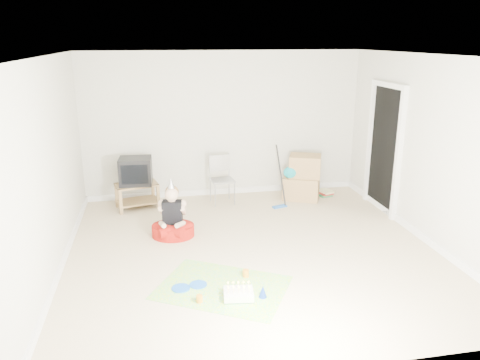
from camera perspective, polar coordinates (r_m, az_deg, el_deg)
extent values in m
plane|color=beige|center=(6.52, 1.54, -8.56)|extent=(5.00, 5.00, 0.00)
cube|color=black|center=(8.08, 17.20, 3.48)|extent=(0.02, 0.90, 2.05)
cube|color=olive|center=(8.11, -12.50, -0.57)|extent=(0.77, 0.58, 0.03)
cube|color=olive|center=(8.20, -12.37, -2.55)|extent=(0.77, 0.58, 0.03)
cube|color=olive|center=(7.95, -14.36, -2.60)|extent=(0.06, 0.06, 0.43)
cube|color=olive|center=(8.06, -9.94, -2.03)|extent=(0.06, 0.06, 0.43)
cube|color=olive|center=(8.30, -14.81, -1.80)|extent=(0.06, 0.06, 0.43)
cube|color=olive|center=(8.41, -10.57, -1.26)|extent=(0.06, 0.06, 0.43)
cube|color=black|center=(8.04, -12.61, 1.08)|extent=(0.55, 0.47, 0.45)
cube|color=#98999E|center=(8.17, -2.18, -0.05)|extent=(0.43, 0.42, 0.03)
cylinder|color=#98999E|center=(8.12, -3.37, -0.07)|extent=(0.02, 0.02, 0.86)
cylinder|color=#98999E|center=(8.21, -1.01, 0.15)|extent=(0.02, 0.02, 0.86)
cube|color=#AB8452|center=(8.54, 7.47, -0.91)|extent=(0.77, 0.69, 0.41)
cube|color=#AB8452|center=(8.45, 7.93, 1.71)|extent=(0.67, 0.60, 0.39)
ellipsoid|color=#0E8E9C|center=(8.32, 6.24, 0.94)|extent=(0.27, 0.19, 0.22)
cube|color=blue|center=(8.11, 4.86, -3.24)|extent=(0.27, 0.17, 0.03)
cylinder|color=black|center=(7.94, 4.95, 0.28)|extent=(0.13, 0.34, 1.02)
cube|color=#277744|center=(8.84, 10.24, -1.71)|extent=(0.27, 0.32, 0.03)
cube|color=#A32C23|center=(8.83, 10.25, -1.52)|extent=(0.28, 0.32, 0.03)
cube|color=beige|center=(8.82, 10.26, -1.32)|extent=(0.28, 0.32, 0.03)
cylinder|color=#A9180F|center=(7.00, -8.15, -6.11)|extent=(0.72, 0.72, 0.17)
cube|color=black|center=(6.89, -8.25, -4.02)|extent=(0.31, 0.21, 0.38)
sphere|color=tan|center=(6.80, -8.35, -1.76)|extent=(0.23, 0.23, 0.20)
cone|color=silver|center=(6.74, -8.41, -0.36)|extent=(0.10, 0.10, 0.15)
cube|color=#E32F74|center=(5.63, -2.14, -12.96)|extent=(1.78, 1.63, 0.01)
cube|color=white|center=(5.40, -0.18, -13.76)|extent=(0.36, 0.30, 0.09)
cube|color=#44C061|center=(5.42, -0.18, -14.10)|extent=(0.36, 0.30, 0.01)
cylinder|color=beige|center=(5.31, -1.43, -13.37)|extent=(0.01, 0.01, 0.07)
cylinder|color=beige|center=(5.31, -0.79, -13.36)|extent=(0.01, 0.01, 0.07)
cylinder|color=beige|center=(5.32, -0.15, -13.34)|extent=(0.01, 0.01, 0.07)
cylinder|color=beige|center=(5.32, 0.49, -13.32)|extent=(0.01, 0.01, 0.07)
cylinder|color=beige|center=(5.32, 1.13, -13.30)|extent=(0.01, 0.01, 0.07)
cylinder|color=beige|center=(5.40, -1.47, -12.81)|extent=(0.01, 0.01, 0.07)
cylinder|color=beige|center=(5.40, -0.84, -12.79)|extent=(0.01, 0.01, 0.07)
cylinder|color=beige|center=(5.41, -0.21, -12.78)|extent=(0.01, 0.01, 0.07)
cylinder|color=beige|center=(5.41, 0.42, -12.76)|extent=(0.01, 0.01, 0.07)
cylinder|color=beige|center=(5.41, 1.04, -12.74)|extent=(0.01, 0.01, 0.07)
cylinder|color=blue|center=(5.68, -5.12, -12.58)|extent=(0.29, 0.29, 0.01)
cylinder|color=blue|center=(5.63, -7.23, -12.94)|extent=(0.30, 0.30, 0.01)
cylinder|color=orange|center=(5.82, 0.71, -11.30)|extent=(0.10, 0.10, 0.09)
cylinder|color=orange|center=(5.34, -4.97, -14.23)|extent=(0.10, 0.10, 0.08)
cone|color=#1A44B8|center=(5.40, 2.80, -13.41)|extent=(0.14, 0.14, 0.14)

